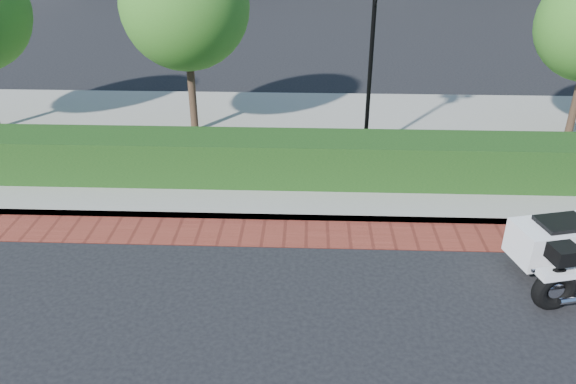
{
  "coord_description": "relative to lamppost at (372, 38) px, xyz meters",
  "views": [
    {
      "loc": [
        -0.41,
        -7.74,
        5.71
      ],
      "look_at": [
        -0.76,
        1.32,
        1.0
      ],
      "focal_mm": 35.0,
      "sensor_mm": 36.0,
      "label": 1
    }
  ],
  "objects": [
    {
      "name": "sidewalk",
      "position": [
        -1.0,
        0.8,
        -2.88
      ],
      "size": [
        60.0,
        8.0,
        0.15
      ],
      "primitive_type": "cube",
      "color": "gray",
      "rests_on": "ground"
    },
    {
      "name": "hedge_main",
      "position": [
        -1.0,
        -1.6,
        -2.31
      ],
      "size": [
        18.0,
        1.2,
        1.0
      ],
      "primitive_type": "cube",
      "color": "black",
      "rests_on": "sidewalk"
    },
    {
      "name": "tree_b",
      "position": [
        -4.5,
        1.3,
        0.48
      ],
      "size": [
        3.2,
        3.2,
        4.89
      ],
      "color": "#332319",
      "rests_on": "sidewalk"
    },
    {
      "name": "ground",
      "position": [
        -1.0,
        -5.2,
        -2.96
      ],
      "size": [
        120.0,
        120.0,
        0.0
      ],
      "primitive_type": "plane",
      "color": "black",
      "rests_on": "ground"
    },
    {
      "name": "brick_strip",
      "position": [
        -1.0,
        -3.7,
        -2.95
      ],
      "size": [
        60.0,
        1.0,
        0.01
      ],
      "primitive_type": "cube",
      "color": "maroon",
      "rests_on": "ground"
    },
    {
      "name": "lamppost",
      "position": [
        0.0,
        0.0,
        0.0
      ],
      "size": [
        1.02,
        0.7,
        4.21
      ],
      "color": "black",
      "rests_on": "sidewalk"
    }
  ]
}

